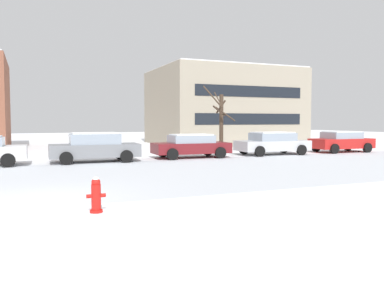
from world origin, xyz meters
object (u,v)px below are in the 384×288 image
(fire_hydrant, at_px, (96,195))
(parked_car_silver, at_px, (272,143))
(parked_car_maroon, at_px, (191,145))
(parked_car_red, at_px, (341,141))
(parked_car_gray, at_px, (95,147))

(fire_hydrant, relative_size, parked_car_silver, 0.18)
(fire_hydrant, height_order, parked_car_maroon, parked_car_maroon)
(parked_car_silver, distance_m, parked_car_red, 5.46)
(parked_car_maroon, relative_size, parked_car_silver, 0.97)
(parked_car_gray, relative_size, parked_car_silver, 0.99)
(parked_car_red, bearing_deg, parked_car_maroon, 179.02)
(fire_hydrant, xyz_separation_m, parked_car_gray, (1.74, 11.36, 0.35))
(parked_car_gray, xyz_separation_m, parked_car_maroon, (5.46, 0.22, -0.07))
(parked_car_maroon, bearing_deg, parked_car_red, -0.98)
(fire_hydrant, relative_size, parked_car_gray, 0.18)
(parked_car_maroon, height_order, parked_car_silver, parked_car_silver)
(fire_hydrant, distance_m, parked_car_silver, 17.10)
(parked_car_maroon, bearing_deg, parked_car_gray, -177.72)
(fire_hydrant, bearing_deg, parked_car_gray, 81.29)
(parked_car_gray, bearing_deg, fire_hydrant, -98.71)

